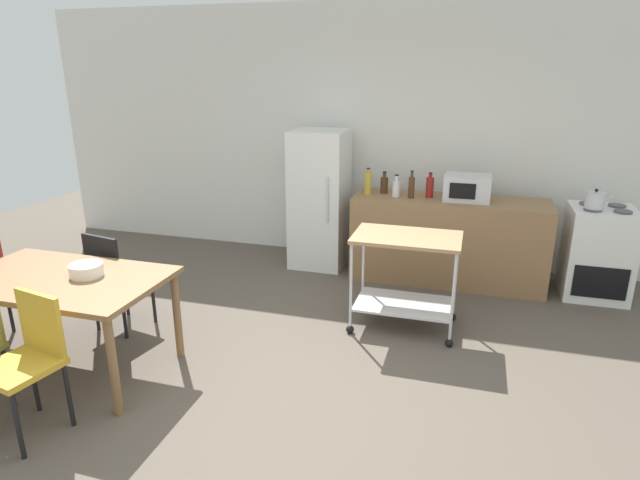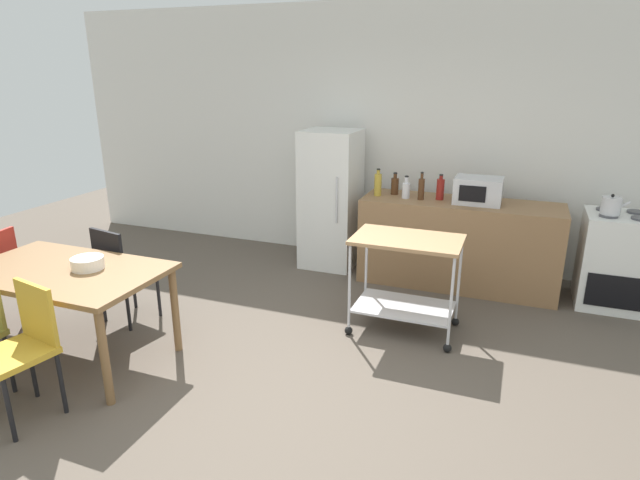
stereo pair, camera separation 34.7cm
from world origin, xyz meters
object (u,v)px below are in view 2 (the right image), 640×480
(kitchen_cart, at_px, (406,269))
(bottle_sparkling_water, at_px, (378,184))
(chair_mustard, at_px, (24,343))
(bottle_olive_oil, at_px, (395,186))
(dining_table, at_px, (64,279))
(kettle, at_px, (611,206))
(microwave, at_px, (478,190))
(refrigerator, at_px, (331,199))
(bottle_vinegar, at_px, (440,189))
(chair_black, at_px, (121,268))
(bottle_wine, at_px, (421,188))
(stove_oven, at_px, (614,260))
(bottle_soda, at_px, (406,190))
(fruit_bowl, at_px, (88,263))

(kitchen_cart, height_order, bottle_sparkling_water, bottle_sparkling_water)
(chair_mustard, distance_m, bottle_olive_oil, 3.74)
(dining_table, distance_m, chair_mustard, 0.73)
(chair_mustard, xyz_separation_m, kettle, (3.65, 3.18, 0.48))
(microwave, bearing_deg, kitchen_cart, -109.80)
(chair_mustard, relative_size, refrigerator, 0.57)
(dining_table, height_order, kitchen_cart, kitchen_cart)
(kitchen_cart, distance_m, bottle_vinegar, 1.32)
(chair_black, xyz_separation_m, kitchen_cart, (2.38, 0.74, 0.05))
(kettle, bearing_deg, bottle_wine, 179.30)
(bottle_sparkling_water, distance_m, bottle_olive_oil, 0.20)
(stove_oven, bearing_deg, kitchen_cart, -144.40)
(dining_table, bearing_deg, kettle, 32.71)
(dining_table, distance_m, bottle_soda, 3.30)
(bottle_soda, bearing_deg, stove_oven, 1.90)
(chair_mustard, xyz_separation_m, chair_black, (-0.34, 1.30, 0.00))
(chair_black, xyz_separation_m, bottle_sparkling_water, (1.80, 1.92, 0.50))
(bottle_vinegar, bearing_deg, bottle_sparkling_water, -174.75)
(chair_black, height_order, fruit_bowl, chair_black)
(refrigerator, bearing_deg, fruit_bowl, -110.71)
(stove_oven, relative_size, bottle_soda, 3.92)
(refrigerator, height_order, bottle_wine, refrigerator)
(kettle, bearing_deg, bottle_soda, 179.05)
(bottle_soda, bearing_deg, bottle_olive_oil, 138.97)
(refrigerator, relative_size, bottle_soda, 6.60)
(chair_mustard, distance_m, microwave, 4.12)
(kitchen_cart, bearing_deg, fruit_bowl, -148.75)
(chair_mustard, xyz_separation_m, bottle_soda, (1.76, 3.21, 0.47))
(bottle_sparkling_water, height_order, bottle_olive_oil, bottle_sparkling_water)
(bottle_sparkling_water, bearing_deg, bottle_wine, -1.98)
(bottle_sparkling_water, bearing_deg, bottle_soda, -1.10)
(dining_table, relative_size, bottle_sparkling_water, 5.21)
(chair_mustard, distance_m, stove_oven, 5.00)
(kettle, bearing_deg, chair_black, -154.74)
(chair_black, relative_size, kettle, 3.71)
(chair_mustard, height_order, kettle, kettle)
(dining_table, xyz_separation_m, microwave, (2.77, 2.61, 0.36))
(chair_mustard, xyz_separation_m, kitchen_cart, (2.03, 2.03, 0.05))
(refrigerator, distance_m, microwave, 1.62)
(chair_mustard, relative_size, kettle, 3.71)
(kitchen_cart, relative_size, bottle_vinegar, 3.47)
(chair_black, height_order, bottle_vinegar, bottle_vinegar)
(dining_table, distance_m, stove_oven, 4.85)
(chair_black, relative_size, bottle_vinegar, 3.39)
(refrigerator, xyz_separation_m, kettle, (2.78, -0.18, 0.23))
(dining_table, height_order, fruit_bowl, fruit_bowl)
(bottle_sparkling_water, distance_m, kettle, 2.20)
(refrigerator, xyz_separation_m, microwave, (1.60, -0.10, 0.25))
(stove_oven, bearing_deg, fruit_bowl, -146.75)
(dining_table, xyz_separation_m, bottle_sparkling_water, (1.75, 2.57, 0.35))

